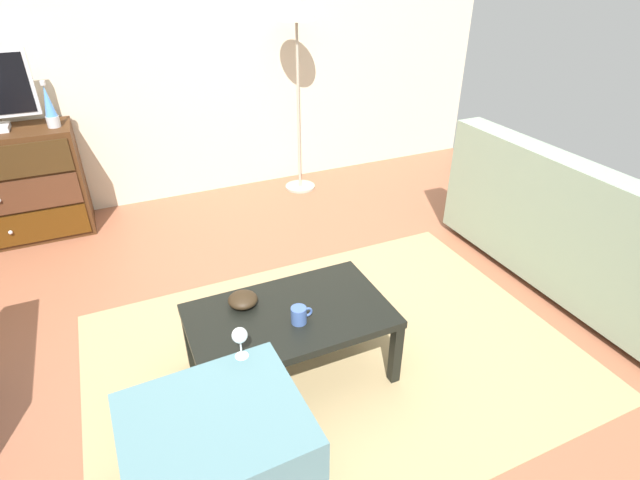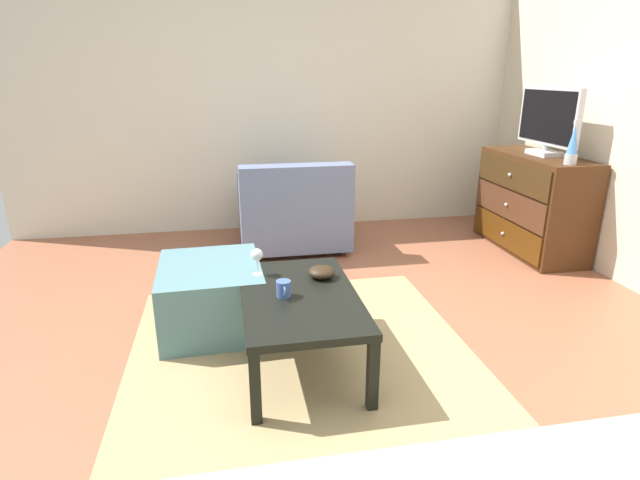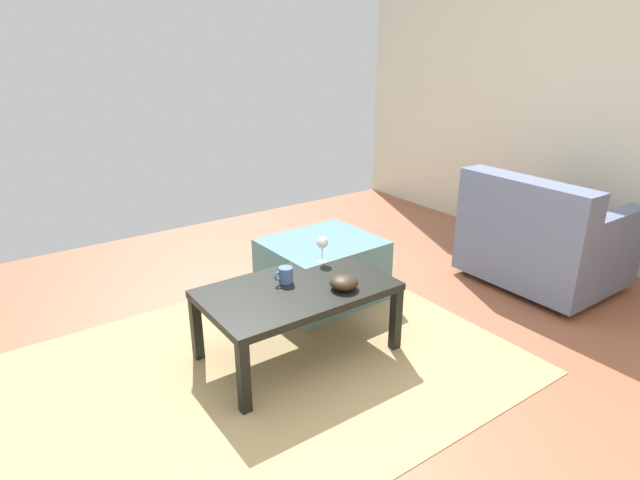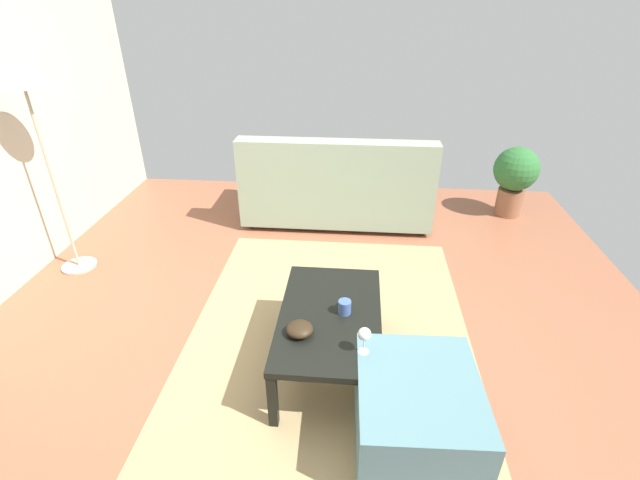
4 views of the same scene
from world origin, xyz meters
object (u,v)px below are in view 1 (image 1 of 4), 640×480
object	(u,v)px
lava_lamp	(49,107)
bowl_decorative	(243,300)
wine_glass	(240,336)
standing_lamp	(297,28)
coffee_table	(290,320)
mug	(299,315)
couch_large	(576,233)
dresser	(2,188)
ottoman	(218,452)

from	to	relation	value
lava_lamp	bowl_decorative	bearing A→B (deg)	-69.09
wine_glass	standing_lamp	world-z (taller)	standing_lamp
coffee_table	mug	xyz separation A→B (m)	(0.02, -0.08, 0.09)
wine_glass	standing_lamp	distance (m)	2.86
mug	couch_large	distance (m)	2.05
couch_large	mug	bearing A→B (deg)	-175.73
lava_lamp	couch_large	size ratio (longest dim) A/B	0.18
couch_large	coffee_table	bearing A→B (deg)	-178.09
lava_lamp	wine_glass	world-z (taller)	lava_lamp
wine_glass	couch_large	bearing A→B (deg)	6.39
lava_lamp	coffee_table	bearing A→B (deg)	-66.19
mug	bowl_decorative	distance (m)	0.32
coffee_table	couch_large	bearing A→B (deg)	1.91
couch_large	standing_lamp	xyz separation A→B (m)	(-1.11, 2.14, 1.08)
wine_glass	dresser	bearing A→B (deg)	114.91
bowl_decorative	ottoman	distance (m)	0.74
coffee_table	ottoman	bearing A→B (deg)	-136.52
bowl_decorative	ottoman	bearing A→B (deg)	-116.13
standing_lamp	lava_lamp	bearing A→B (deg)	179.85
coffee_table	bowl_decorative	distance (m)	0.26
dresser	standing_lamp	bearing A→B (deg)	-1.16
lava_lamp	bowl_decorative	world-z (taller)	lava_lamp
wine_glass	couch_large	world-z (taller)	couch_large
wine_glass	coffee_table	bearing A→B (deg)	33.03
dresser	lava_lamp	distance (m)	0.73
lava_lamp	mug	world-z (taller)	lava_lamp
mug	bowl_decorative	world-z (taller)	mug
coffee_table	lava_lamp	bearing A→B (deg)	113.81
coffee_table	standing_lamp	size ratio (longest dim) A/B	0.60
wine_glass	mug	bearing A→B (deg)	19.24
lava_lamp	bowl_decorative	size ratio (longest dim) A/B	2.21
bowl_decorative	couch_large	size ratio (longest dim) A/B	0.08
wine_glass	couch_large	xyz separation A→B (m)	(2.36, 0.26, -0.18)
lava_lamp	dresser	bearing A→B (deg)	174.65
coffee_table	ottoman	distance (m)	0.70
couch_large	dresser	bearing A→B (deg)	148.01
dresser	mug	distance (m)	2.76
wine_glass	bowl_decorative	xyz separation A→B (m)	(0.11, 0.35, -0.08)
bowl_decorative	standing_lamp	size ratio (longest dim) A/B	0.09
standing_lamp	couch_large	bearing A→B (deg)	-62.63
mug	ottoman	xyz separation A→B (m)	(-0.52, -0.39, -0.24)
ottoman	standing_lamp	world-z (taller)	standing_lamp
lava_lamp	standing_lamp	distance (m)	1.98
dresser	standing_lamp	distance (m)	2.59
dresser	wine_glass	size ratio (longest dim) A/B	7.18
standing_lamp	wine_glass	bearing A→B (deg)	-117.58
coffee_table	bowl_decorative	xyz separation A→B (m)	(-0.19, 0.16, 0.08)
coffee_table	bowl_decorative	size ratio (longest dim) A/B	6.66
wine_glass	ottoman	world-z (taller)	wine_glass
dresser	couch_large	bearing A→B (deg)	-31.99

